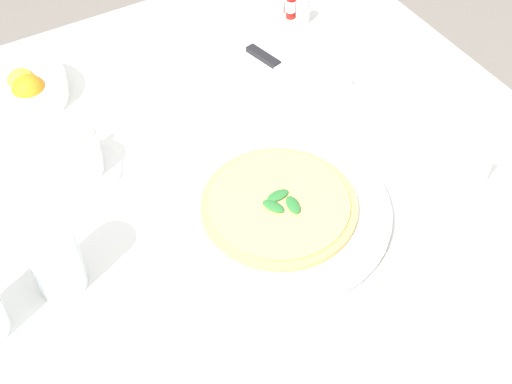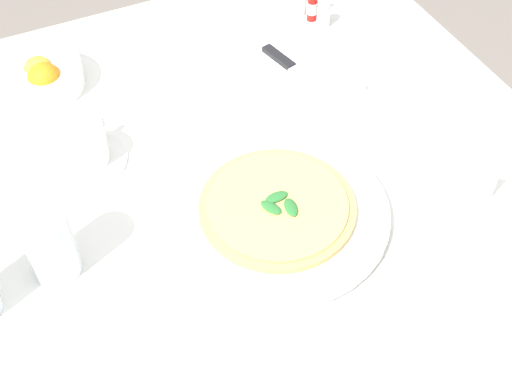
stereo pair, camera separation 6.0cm
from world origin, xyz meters
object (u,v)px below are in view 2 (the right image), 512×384
(pizza, at_px, (277,206))
(pepper_shaker, at_px, (301,2))
(water_glass_near_right, at_px, (51,247))
(napkin_folded, at_px, (295,77))
(coffee_cup_center_back, at_px, (85,150))
(hot_sauce_bottle, at_px, (312,5))
(pizza_plate, at_px, (277,212))
(citrus_bowl, at_px, (41,77))
(menu_card, at_px, (467,174))
(salt_shaker, at_px, (323,15))
(dinner_knife, at_px, (297,71))

(pizza, height_order, pepper_shaker, pepper_shaker)
(water_glass_near_right, relative_size, napkin_folded, 0.47)
(coffee_cup_center_back, xyz_separation_m, hot_sauce_bottle, (-0.19, 0.52, 0.01))
(pizza_plate, height_order, citrus_bowl, citrus_bowl)
(napkin_folded, height_order, citrus_bowl, citrus_bowl)
(hot_sauce_bottle, distance_m, menu_card, 0.50)
(napkin_folded, bearing_deg, citrus_bowl, -132.40)
(pizza_plate, relative_size, napkin_folded, 1.35)
(pizza, xyz_separation_m, menu_card, (0.07, 0.29, 0.01))
(menu_card, bearing_deg, water_glass_near_right, -132.45)
(pizza_plate, distance_m, coffee_cup_center_back, 0.33)
(napkin_folded, xyz_separation_m, salt_shaker, (-0.13, 0.13, 0.02))
(pizza_plate, relative_size, coffee_cup_center_back, 2.60)
(pizza_plate, distance_m, pizza, 0.01)
(citrus_bowl, distance_m, salt_shaker, 0.55)
(salt_shaker, bearing_deg, pizza, -36.94)
(citrus_bowl, height_order, salt_shaker, citrus_bowl)
(coffee_cup_center_back, distance_m, water_glass_near_right, 0.21)
(pizza, bearing_deg, napkin_folded, 147.60)
(pizza_plate, xyz_separation_m, menu_card, (0.07, 0.29, 0.02))
(coffee_cup_center_back, bearing_deg, hot_sauce_bottle, 110.37)
(dinner_knife, bearing_deg, pizza, -46.11)
(pizza_plate, bearing_deg, pepper_shaker, 148.37)
(dinner_knife, relative_size, menu_card, 2.46)
(coffee_cup_center_back, height_order, water_glass_near_right, water_glass_near_right)
(coffee_cup_center_back, xyz_separation_m, menu_card, (0.31, 0.52, 0.00))
(coffee_cup_center_back, bearing_deg, pizza_plate, 43.65)
(dinner_knife, height_order, pepper_shaker, pepper_shaker)
(coffee_cup_center_back, bearing_deg, dinner_knife, 94.77)
(coffee_cup_center_back, height_order, napkin_folded, coffee_cup_center_back)
(pizza_plate, height_order, coffee_cup_center_back, coffee_cup_center_back)
(menu_card, bearing_deg, napkin_folded, 167.47)
(dinner_knife, xyz_separation_m, pepper_shaker, (-0.19, 0.11, 0.00))
(pizza, xyz_separation_m, salt_shaker, (-0.40, 0.30, 0.00))
(water_glass_near_right, xyz_separation_m, pepper_shaker, (-0.41, 0.60, -0.03))
(dinner_knife, distance_m, pepper_shaker, 0.22)
(napkin_folded, distance_m, pepper_shaker, 0.21)
(hot_sauce_bottle, bearing_deg, pizza, -34.20)
(pizza, distance_m, water_glass_near_right, 0.33)
(salt_shaker, xyz_separation_m, menu_card, (0.47, -0.01, 0.00))
(dinner_knife, xyz_separation_m, menu_card, (0.34, 0.12, 0.01))
(water_glass_near_right, relative_size, pepper_shaker, 2.08)
(coffee_cup_center_back, relative_size, water_glass_near_right, 1.11)
(napkin_folded, distance_m, citrus_bowl, 0.45)
(salt_shaker, xyz_separation_m, pepper_shaker, (-0.06, -0.02, 0.00))
(citrus_bowl, xyz_separation_m, salt_shaker, (0.05, 0.54, -0.00))
(citrus_bowl, bearing_deg, napkin_folded, 67.19)
(water_glass_near_right, height_order, dinner_knife, water_glass_near_right)
(pizza, relative_size, hot_sauce_bottle, 2.83)
(water_glass_near_right, bearing_deg, napkin_folded, 114.35)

